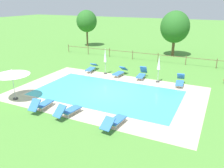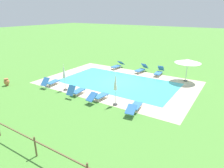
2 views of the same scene
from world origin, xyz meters
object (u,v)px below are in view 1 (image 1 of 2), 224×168
sun_lounger_north_mid (142,74)px  sun_lounger_south_mid (114,121)px  sun_lounger_south_end (42,104)px  sun_lounger_north_end (68,110)px  patio_umbrella_closed_row_west (159,65)px  sun_lounger_south_near_corner (120,72)px  patio_umbrella_open_foreground (12,73)px  sun_lounger_north_near_steps (180,81)px  sun_lounger_north_far (92,68)px  tree_far_west (175,27)px  patio_umbrella_closed_row_mid_west (105,57)px  tree_centre (87,21)px

sun_lounger_north_mid → sun_lounger_south_mid: sun_lounger_north_mid is taller
sun_lounger_north_mid → sun_lounger_south_end: (-3.69, -8.93, -0.01)m
sun_lounger_north_end → patio_umbrella_closed_row_west: 9.20m
sun_lounger_south_near_corner → patio_umbrella_open_foreground: bearing=-118.4°
sun_lounger_north_near_steps → patio_umbrella_closed_row_west: patio_umbrella_closed_row_west is taller
sun_lounger_north_near_steps → sun_lounger_north_far: sun_lounger_north_near_steps is taller
sun_lounger_north_end → patio_umbrella_closed_row_west: size_ratio=0.88×
patio_umbrella_closed_row_west → sun_lounger_south_end: bearing=-121.6°
sun_lounger_south_near_corner → tree_far_west: tree_far_west is taller
sun_lounger_north_end → tree_far_west: size_ratio=0.36×
sun_lounger_south_mid → sun_lounger_south_end: sun_lounger_south_end is taller
patio_umbrella_closed_row_mid_west → tree_centre: tree_centre is taller
sun_lounger_south_end → patio_umbrella_closed_row_west: (5.28, 8.56, 1.15)m
tree_centre → patio_umbrella_closed_row_west: bearing=-39.6°
patio_umbrella_closed_row_west → sun_lounger_north_near_steps: bearing=-2.0°
sun_lounger_south_end → sun_lounger_south_near_corner: bearing=79.7°
sun_lounger_north_mid → patio_umbrella_closed_row_west: patio_umbrella_closed_row_west is taller
patio_umbrella_closed_row_mid_west → sun_lounger_north_end: bearing=-77.3°
sun_lounger_south_near_corner → sun_lounger_south_end: size_ratio=1.06×
sun_lounger_north_far → patio_umbrella_open_foreground: 8.69m
sun_lounger_north_near_steps → sun_lounger_north_end: 9.89m
sun_lounger_north_mid → patio_umbrella_closed_row_west: (1.59, -0.36, 1.13)m
sun_lounger_south_near_corner → sun_lounger_north_near_steps: bearing=-2.9°
sun_lounger_north_near_steps → tree_centre: tree_centre is taller
sun_lounger_south_end → patio_umbrella_closed_row_west: 10.12m
sun_lounger_north_near_steps → sun_lounger_north_far: bearing=177.3°
patio_umbrella_closed_row_mid_west → tree_centre: bearing=128.1°
sun_lounger_north_near_steps → patio_umbrella_closed_row_mid_west: patio_umbrella_closed_row_mid_west is taller
patio_umbrella_closed_row_mid_west → tree_far_west: bearing=68.6°
sun_lounger_north_mid → sun_lounger_north_end: 9.05m
sun_lounger_north_near_steps → tree_far_west: bearing=105.0°
sun_lounger_south_near_corner → patio_umbrella_closed_row_mid_west: (-1.50, -0.05, 1.29)m
sun_lounger_south_mid → sun_lounger_north_near_steps: bearing=76.6°
sun_lounger_north_near_steps → tree_far_west: tree_far_west is taller
sun_lounger_south_mid → sun_lounger_north_end: bearing=-179.6°
tree_centre → patio_umbrella_open_foreground: bearing=-72.8°
sun_lounger_south_mid → tree_far_west: tree_far_west is taller
sun_lounger_north_far → tree_centre: (-7.54, 11.54, 3.40)m
patio_umbrella_open_foreground → patio_umbrella_closed_row_west: bearing=44.7°
sun_lounger_north_mid → tree_centre: size_ratio=0.35×
tree_far_west → sun_lounger_south_near_corner: bearing=-104.1°
sun_lounger_north_mid → tree_far_west: size_ratio=0.33×
sun_lounger_south_near_corner → sun_lounger_south_mid: sun_lounger_south_near_corner is taller
patio_umbrella_closed_row_west → tree_far_west: size_ratio=0.41×
sun_lounger_south_near_corner → patio_umbrella_closed_row_west: patio_umbrella_closed_row_west is taller
sun_lounger_north_far → sun_lounger_south_near_corner: sun_lounger_south_near_corner is taller
tree_centre → sun_lounger_north_near_steps: bearing=-36.3°
sun_lounger_north_far → patio_umbrella_closed_row_mid_west: (1.64, -0.18, 1.30)m
sun_lounger_south_end → patio_umbrella_closed_row_mid_west: patio_umbrella_closed_row_mid_west is taller
patio_umbrella_closed_row_mid_west → tree_far_west: (4.15, 10.61, 1.95)m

